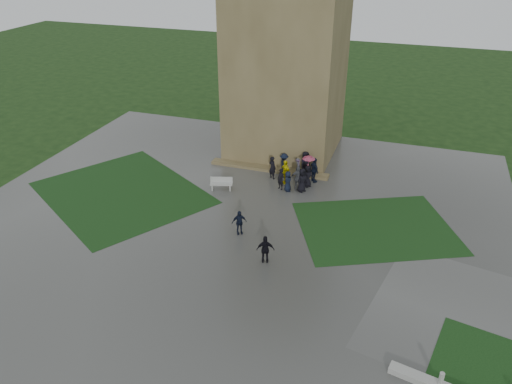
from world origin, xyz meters
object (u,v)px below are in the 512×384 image
(tower, at_px, (288,36))
(pedestrian_near, at_px, (265,250))
(bench, at_px, (221,183))
(pedestrian_mid, at_px, (239,222))

(tower, bearing_deg, pedestrian_near, -78.25)
(tower, relative_size, pedestrian_near, 10.97)
(tower, relative_size, bench, 11.24)
(tower, height_order, pedestrian_mid, tower)
(pedestrian_mid, bearing_deg, bench, 88.29)
(tower, distance_m, bench, 12.14)
(bench, bearing_deg, pedestrian_near, -69.31)
(tower, height_order, pedestrian_near, tower)
(bench, bearing_deg, tower, 58.40)
(tower, distance_m, pedestrian_mid, 15.59)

